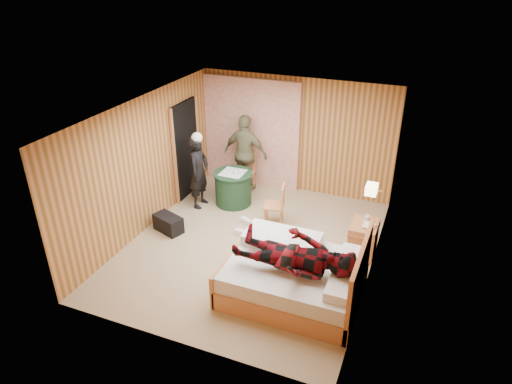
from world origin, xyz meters
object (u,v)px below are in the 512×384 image
at_px(woman_standing, 199,172).
at_px(man_on_bed, 295,248).
at_px(round_table, 233,188).
at_px(chair_far, 245,168).
at_px(duffel_bag, 168,223).
at_px(man_at_table, 246,154).
at_px(chair_near, 278,202).
at_px(wall_lamp, 372,189).
at_px(bed, 296,276).
at_px(nightstand, 363,238).

distance_m(woman_standing, man_on_bed, 3.48).
relative_size(round_table, chair_far, 0.86).
height_order(duffel_bag, man_at_table, man_at_table).
distance_m(round_table, duffel_bag, 1.63).
height_order(chair_near, man_at_table, man_at_table).
relative_size(chair_far, chair_near, 1.12).
height_order(wall_lamp, duffel_bag, wall_lamp).
height_order(bed, chair_near, bed).
xyz_separation_m(nightstand, chair_far, (-2.86, 1.48, 0.23)).
bearing_deg(chair_far, duffel_bag, -116.71).
bearing_deg(man_on_bed, bed, 96.65).
relative_size(bed, chair_far, 2.18).
relative_size(bed, duffel_bag, 3.57).
bearing_deg(woman_standing, chair_far, -32.13).
distance_m(bed, woman_standing, 3.35).
relative_size(chair_far, duffel_bag, 1.64).
distance_m(round_table, man_on_bed, 3.34).
height_order(man_at_table, man_on_bed, man_on_bed).
distance_m(chair_far, duffel_bag, 2.24).
bearing_deg(man_at_table, woman_standing, 63.38).
height_order(duffel_bag, woman_standing, woman_standing).
distance_m(chair_near, duffel_bag, 2.11).
bearing_deg(bed, duffel_bag, 163.54).
xyz_separation_m(bed, man_on_bed, (0.03, -0.23, 0.66)).
distance_m(bed, chair_far, 3.60).
height_order(nightstand, man_on_bed, man_on_bed).
distance_m(chair_near, man_on_bed, 2.32).
relative_size(wall_lamp, chair_far, 0.28).
distance_m(wall_lamp, round_table, 3.17).
relative_size(bed, woman_standing, 1.33).
height_order(wall_lamp, nightstand, wall_lamp).
relative_size(nightstand, man_at_table, 0.36).
relative_size(duffel_bag, man_on_bed, 0.32).
relative_size(chair_near, woman_standing, 0.54).
bearing_deg(chair_far, chair_near, -52.65).
xyz_separation_m(nightstand, woman_standing, (-3.44, 0.51, 0.45)).
distance_m(bed, nightstand, 1.63).
bearing_deg(man_at_table, bed, 129.42).
bearing_deg(nightstand, woman_standing, 171.58).
bearing_deg(wall_lamp, duffel_bag, -171.07).
bearing_deg(woman_standing, wall_lamp, -100.34).
xyz_separation_m(nightstand, duffel_bag, (-3.53, -0.62, -0.15)).
distance_m(bed, man_at_table, 3.66).
xyz_separation_m(chair_near, man_at_table, (-1.14, 1.13, 0.38)).
height_order(nightstand, chair_near, chair_near).
bearing_deg(nightstand, round_table, 163.52).
xyz_separation_m(wall_lamp, bed, (-0.80, -1.38, -0.98)).
distance_m(chair_far, man_on_bed, 3.82).
height_order(round_table, man_at_table, man_at_table).
xyz_separation_m(round_table, man_on_bed, (2.11, -2.51, 0.62)).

